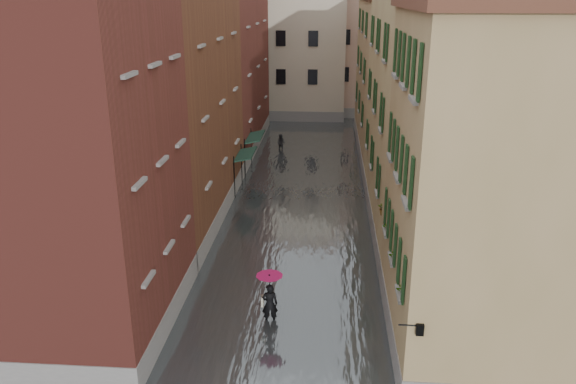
% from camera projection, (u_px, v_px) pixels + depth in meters
% --- Properties ---
extents(ground, '(120.00, 120.00, 0.00)m').
position_uv_depth(ground, '(284.00, 305.00, 22.76)').
color(ground, '#4E4F51').
rests_on(ground, ground).
extents(floodwater, '(10.00, 60.00, 0.20)m').
position_uv_depth(floodwater, '(301.00, 194.00, 34.94)').
color(floodwater, '#4D5355').
rests_on(floodwater, ground).
extents(building_left_near, '(6.00, 8.00, 13.00)m').
position_uv_depth(building_left_near, '(75.00, 161.00, 19.20)').
color(building_left_near, brown).
rests_on(building_left_near, ground).
extents(building_left_mid, '(6.00, 14.00, 12.50)m').
position_uv_depth(building_left_mid, '(165.00, 107.00, 29.62)').
color(building_left_mid, brown).
rests_on(building_left_mid, ground).
extents(building_left_far, '(6.00, 16.00, 14.00)m').
position_uv_depth(building_left_far, '(219.00, 61.00, 43.46)').
color(building_left_far, brown).
rests_on(building_left_far, ground).
extents(building_right_near, '(6.00, 8.00, 11.50)m').
position_uv_depth(building_right_near, '(490.00, 192.00, 18.46)').
color(building_right_near, '#937B4C').
rests_on(building_right_near, ground).
extents(building_right_mid, '(6.00, 14.00, 13.00)m').
position_uv_depth(building_right_mid, '(435.00, 106.00, 28.55)').
color(building_right_mid, tan).
rests_on(building_right_mid, ground).
extents(building_right_far, '(6.00, 16.00, 11.50)m').
position_uv_depth(building_right_far, '(400.00, 79.00, 42.90)').
color(building_right_far, '#937B4C').
rests_on(building_right_far, ground).
extents(building_end_cream, '(12.00, 9.00, 13.00)m').
position_uv_depth(building_end_cream, '(285.00, 50.00, 56.51)').
color(building_end_cream, beige).
rests_on(building_end_cream, ground).
extents(building_end_pink, '(10.00, 9.00, 12.00)m').
position_uv_depth(building_end_pink, '(373.00, 54.00, 57.92)').
color(building_end_pink, tan).
rests_on(building_end_pink, ground).
extents(awning_near, '(1.09, 2.92, 2.80)m').
position_uv_depth(awning_near, '(245.00, 155.00, 34.67)').
color(awning_near, '#173327').
rests_on(awning_near, ground).
extents(awning_far, '(1.09, 3.29, 2.80)m').
position_uv_depth(awning_far, '(255.00, 138.00, 38.86)').
color(awning_far, '#173327').
rests_on(awning_far, ground).
extents(wall_lantern, '(0.71, 0.22, 0.35)m').
position_uv_depth(wall_lantern, '(419.00, 329.00, 15.81)').
color(wall_lantern, black).
rests_on(wall_lantern, ground).
extents(window_planters, '(0.59, 8.03, 0.84)m').
position_uv_depth(window_planters, '(393.00, 236.00, 20.62)').
color(window_planters, '#915B2F').
rests_on(window_planters, ground).
extents(pedestrian_main, '(1.02, 1.02, 2.06)m').
position_uv_depth(pedestrian_main, '(270.00, 294.00, 21.03)').
color(pedestrian_main, black).
rests_on(pedestrian_main, ground).
extents(pedestrian_far, '(0.83, 0.74, 1.42)m').
position_uv_depth(pedestrian_far, '(281.00, 143.00, 44.45)').
color(pedestrian_far, '#232326').
rests_on(pedestrian_far, ground).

